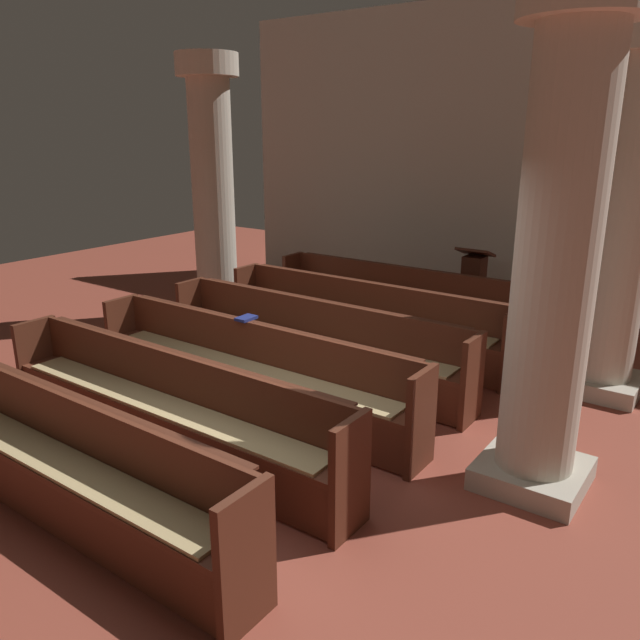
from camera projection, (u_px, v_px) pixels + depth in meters
name	position (u px, v px, depth m)	size (l,w,h in m)	color
ground_plane	(255.00, 473.00, 5.07)	(19.20, 19.20, 0.00)	brown
back_wall	(527.00, 158.00, 9.12)	(10.00, 0.16, 4.50)	silver
pew_row_0	(403.00, 299.00, 8.44)	(3.79, 0.47, 0.87)	#562819
pew_row_1	(362.00, 317.00, 7.64)	(3.79, 0.46, 0.87)	#562819
pew_row_2	(312.00, 339.00, 6.84)	(3.79, 0.46, 0.87)	#562819
pew_row_3	(248.00, 367.00, 6.03)	(3.79, 0.47, 0.87)	#562819
pew_row_4	(165.00, 404.00, 5.23)	(3.79, 0.46, 0.87)	#562819
pew_row_5	(52.00, 454.00, 4.43)	(3.79, 0.47, 0.87)	#562819
pillar_aisle_side	(624.00, 212.00, 6.10)	(0.85, 0.85, 3.63)	#B6AD9A
pillar_far_side	(213.00, 186.00, 8.82)	(0.85, 0.85, 3.63)	#B6AD9A
pillar_aisle_rear	(558.00, 246.00, 4.37)	(0.84, 0.84, 3.63)	#B6AD9A
lectern	(472.00, 291.00, 8.91)	(0.48, 0.45, 1.08)	#411E13
hymn_book	(246.00, 318.00, 6.16)	(0.14, 0.20, 0.03)	navy
kneeler_box_navy	(551.00, 365.00, 7.00)	(0.39, 0.30, 0.27)	navy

